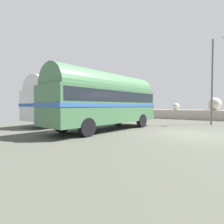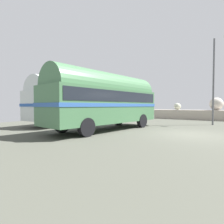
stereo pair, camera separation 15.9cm
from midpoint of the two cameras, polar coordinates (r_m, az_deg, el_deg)
name	(u,v)px [view 2 (the right image)]	position (r m, az deg, el deg)	size (l,w,h in m)	color
ground	(190,134)	(10.77, 23.95, -6.57)	(32.00, 26.00, 0.02)	#45473D
breakwater	(210,114)	(22.42, 29.04, -0.56)	(31.36, 2.06, 2.48)	#B2A496
vintage_coach	(106,99)	(11.65, -1.48, 4.30)	(3.42, 8.81, 3.70)	black
second_coach	(75,100)	(15.80, -11.48, 3.66)	(2.89, 8.70, 3.70)	black
lamp_post	(215,77)	(16.89, 30.25, 9.65)	(1.18, 0.49, 6.99)	#5B5B60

